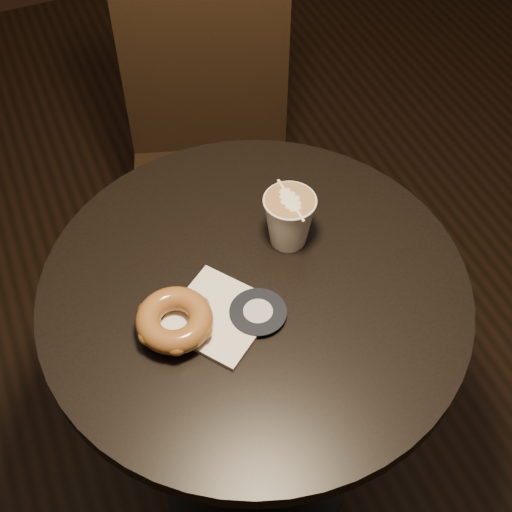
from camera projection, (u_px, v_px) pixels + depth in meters
name	position (u px, v px, depth m)	size (l,w,h in m)	color
cafe_table	(255.00, 351.00, 1.30)	(0.70, 0.70, 0.75)	black
chair	(210.00, 140.00, 1.68)	(0.48, 0.48, 0.96)	black
pastry_bag	(219.00, 316.00, 1.11)	(0.14, 0.14, 0.01)	silver
doughnut	(174.00, 320.00, 1.07)	(0.12, 0.12, 0.04)	brown
latte_cup	(289.00, 220.00, 1.17)	(0.09, 0.09, 0.10)	silver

